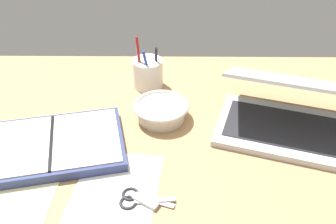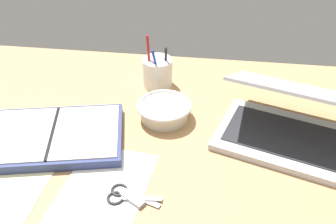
{
  "view_description": "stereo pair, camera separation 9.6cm",
  "coord_description": "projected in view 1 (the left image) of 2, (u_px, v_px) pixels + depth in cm",
  "views": [
    {
      "loc": [
        2.7,
        -70.91,
        65.54
      ],
      "look_at": [
        1.96,
        6.44,
        9.0
      ],
      "focal_mm": 40.0,
      "sensor_mm": 36.0,
      "label": 1
    },
    {
      "loc": [
        12.24,
        -70.23,
        65.54
      ],
      "look_at": [
        1.96,
        6.44,
        9.0
      ],
      "focal_mm": 40.0,
      "sensor_mm": 36.0,
      "label": 2
    }
  ],
  "objects": [
    {
      "name": "usb_drive",
      "position": [
        145.0,
        201.0,
        0.81
      ],
      "size": [
        6.97,
        5.13,
        1.0
      ],
      "rotation": [
        0.0,
        0.0,
        1.02
      ],
      "color": "#99999E",
      "rests_on": "desk_top"
    },
    {
      "name": "paper_sheet_beside_planner",
      "position": [
        19.0,
        193.0,
        0.83
      ],
      "size": [
        17.14,
        27.73,
        0.16
      ],
      "primitive_type": "cube",
      "rotation": [
        0.0,
        0.0,
        -0.04
      ],
      "color": "#F4EFB2",
      "rests_on": "desk_top"
    },
    {
      "name": "laptop",
      "position": [
        287.0,
        113.0,
        0.99
      ],
      "size": [
        41.84,
        37.93,
        17.19
      ],
      "rotation": [
        0.0,
        0.0,
        -0.31
      ],
      "color": "#B7B7BC",
      "rests_on": "desk_top"
    },
    {
      "name": "bowl",
      "position": [
        161.0,
        110.0,
        1.04
      ],
      "size": [
        15.4,
        15.4,
        4.86
      ],
      "color": "silver",
      "rests_on": "desk_top"
    },
    {
      "name": "scissors",
      "position": [
        135.0,
        199.0,
        0.81
      ],
      "size": [
        12.2,
        6.28,
        0.8
      ],
      "rotation": [
        0.0,
        0.0,
        -0.12
      ],
      "color": "#B7B7BC",
      "rests_on": "desk_top"
    },
    {
      "name": "desk_top",
      "position": [
        160.0,
        152.0,
        0.95
      ],
      "size": [
        140.0,
        100.0,
        2.0
      ],
      "primitive_type": "cube",
      "color": "tan",
      "rests_on": "ground"
    },
    {
      "name": "paper_sheet_front",
      "position": [
        113.0,
        199.0,
        0.81
      ],
      "size": [
        21.69,
        31.29,
        0.16
      ],
      "primitive_type": "cube",
      "rotation": [
        0.0,
        0.0,
        -0.11
      ],
      "color": "white",
      "rests_on": "desk_top"
    },
    {
      "name": "pen_cup",
      "position": [
        148.0,
        73.0,
        1.16
      ],
      "size": [
        9.33,
        9.33,
        16.68
      ],
      "color": "white",
      "rests_on": "desk_top"
    },
    {
      "name": "planner",
      "position": [
        52.0,
        146.0,
        0.94
      ],
      "size": [
        39.42,
        30.44,
        3.01
      ],
      "rotation": [
        0.0,
        0.0,
        0.22
      ],
      "color": "navy",
      "rests_on": "desk_top"
    }
  ]
}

